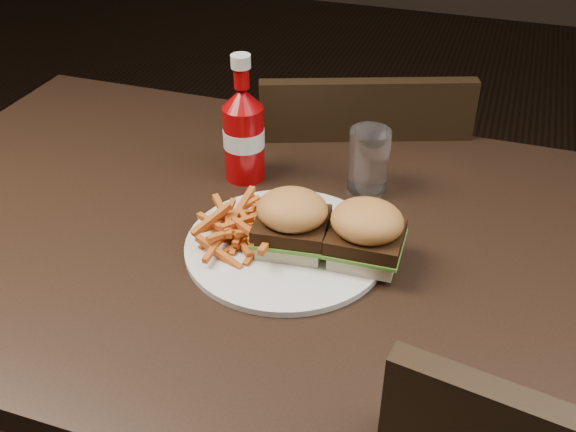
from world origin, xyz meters
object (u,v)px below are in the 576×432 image
(plate, at_px, (286,246))
(ketchup_bottle, at_px, (244,144))
(chair_far, at_px, (347,224))
(dining_table, at_px, (246,237))
(tumbler, at_px, (369,160))

(plate, distance_m, ketchup_bottle, 0.22)
(chair_far, xyz_separation_m, ketchup_bottle, (-0.09, -0.37, 0.38))
(ketchup_bottle, bearing_deg, dining_table, -68.07)
(chair_far, height_order, plate, plate)
(chair_far, xyz_separation_m, tumbler, (0.11, -0.34, 0.38))
(chair_far, height_order, ketchup_bottle, ketchup_bottle)
(dining_table, height_order, chair_far, dining_table)
(dining_table, relative_size, tumbler, 11.86)
(ketchup_bottle, relative_size, tumbler, 1.29)
(dining_table, bearing_deg, chair_far, 85.35)
(dining_table, bearing_deg, tumbler, 47.27)
(dining_table, height_order, ketchup_bottle, ketchup_bottle)
(chair_far, height_order, tumbler, tumbler)
(plate, relative_size, tumbler, 2.82)
(dining_table, bearing_deg, ketchup_bottle, 111.93)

